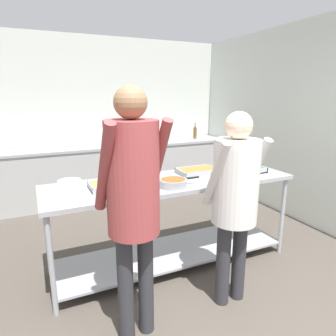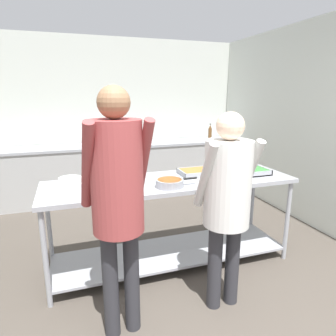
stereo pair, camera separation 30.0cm
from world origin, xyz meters
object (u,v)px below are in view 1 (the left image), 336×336
object	(u,v)px
guest_serving_left	(235,191)
water_bottle	(195,132)
guest_serving_right	(133,191)
serving_tray_roast	(198,171)
plate_stack	(70,184)
serving_tray_greens	(116,184)
sauce_pan	(173,183)
serving_tray_vegetables	(243,170)

from	to	relation	value
guest_serving_left	water_bottle	world-z (taller)	guest_serving_left
water_bottle	guest_serving_right	bearing A→B (deg)	-125.68
water_bottle	serving_tray_roast	bearing A→B (deg)	-118.80
plate_stack	water_bottle	distance (m)	3.30
serving_tray_greens	sauce_pan	world-z (taller)	sauce_pan
plate_stack	guest_serving_left	size ratio (longest dim) A/B	0.14
serving_tray_roast	guest_serving_left	bearing A→B (deg)	-100.57
serving_tray_greens	serving_tray_vegetables	bearing A→B (deg)	-2.28
guest_serving_right	plate_stack	bearing A→B (deg)	107.02
serving_tray_greens	guest_serving_left	xyz separation A→B (m)	(0.76, -0.75, 0.06)
serving_tray_greens	serving_tray_vegetables	distance (m)	1.39
guest_serving_right	water_bottle	bearing A→B (deg)	54.32
serving_tray_vegetables	guest_serving_left	world-z (taller)	guest_serving_left
serving_tray_roast	guest_serving_left	xyz separation A→B (m)	(-0.16, -0.85, 0.06)
sauce_pan	guest_serving_right	world-z (taller)	guest_serving_right
plate_stack	serving_tray_vegetables	distance (m)	1.79
plate_stack	serving_tray_greens	size ratio (longest dim) A/B	0.46
sauce_pan	water_bottle	bearing A→B (deg)	56.72
plate_stack	sauce_pan	size ratio (longest dim) A/B	0.56
water_bottle	plate_stack	bearing A→B (deg)	-139.79
serving_tray_vegetables	guest_serving_left	bearing A→B (deg)	-132.42
serving_tray_greens	serving_tray_vegetables	xyz separation A→B (m)	(1.39, -0.06, -0.00)
serving_tray_vegetables	plate_stack	bearing A→B (deg)	172.17
sauce_pan	guest_serving_right	distance (m)	0.82
serving_tray_greens	guest_serving_right	distance (m)	0.80
serving_tray_roast	guest_serving_right	bearing A→B (deg)	-138.73
serving_tray_greens	sauce_pan	xyz separation A→B (m)	(0.47, -0.21, 0.01)
plate_stack	serving_tray_greens	world-z (taller)	plate_stack
plate_stack	guest_serving_right	size ratio (longest dim) A/B	0.12
plate_stack	guest_serving_left	xyz separation A→B (m)	(1.14, -0.93, 0.05)
serving_tray_greens	water_bottle	distance (m)	3.15
guest_serving_right	sauce_pan	bearing A→B (deg)	45.21
sauce_pan	serving_tray_roast	distance (m)	0.54
guest_serving_right	water_bottle	world-z (taller)	guest_serving_right
plate_stack	serving_tray_vegetables	bearing A→B (deg)	-7.83
sauce_pan	serving_tray_roast	xyz separation A→B (m)	(0.44, 0.31, -0.01)
plate_stack	guest_serving_right	bearing A→B (deg)	-72.98
serving_tray_roast	guest_serving_right	size ratio (longest dim) A/B	0.24
plate_stack	guest_serving_right	distance (m)	1.03
guest_serving_left	serving_tray_roast	bearing A→B (deg)	79.43
serving_tray_vegetables	guest_serving_right	bearing A→B (deg)	-153.95
sauce_pan	guest_serving_left	distance (m)	0.61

